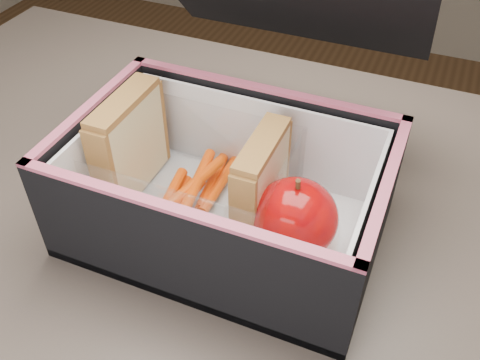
% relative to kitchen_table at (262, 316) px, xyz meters
% --- Properties ---
extents(kitchen_table, '(1.20, 0.80, 0.75)m').
position_rel_kitchen_table_xyz_m(kitchen_table, '(0.00, 0.00, 0.00)').
color(kitchen_table, brown).
rests_on(kitchen_table, ground).
extents(lunch_bag, '(0.30, 0.33, 0.26)m').
position_rel_kitchen_table_xyz_m(lunch_bag, '(-0.05, 0.03, 0.16)').
color(lunch_bag, black).
rests_on(lunch_bag, kitchen_table).
extents(plastic_tub, '(0.19, 0.14, 0.08)m').
position_rel_kitchen_table_xyz_m(plastic_tub, '(-0.09, 0.04, 0.14)').
color(plastic_tub, white).
rests_on(plastic_tub, lunch_bag).
extents(sandwich_left, '(0.03, 0.10, 0.11)m').
position_rel_kitchen_table_xyz_m(sandwich_left, '(-0.16, 0.04, 0.16)').
color(sandwich_left, '#CEB981').
rests_on(sandwich_left, plastic_tub).
extents(sandwich_right, '(0.03, 0.09, 0.10)m').
position_rel_kitchen_table_xyz_m(sandwich_right, '(-0.02, 0.04, 0.16)').
color(sandwich_right, '#CEB981').
rests_on(sandwich_right, plastic_tub).
extents(carrot_sticks, '(0.05, 0.15, 0.03)m').
position_rel_kitchen_table_xyz_m(carrot_sticks, '(-0.09, 0.03, 0.12)').
color(carrot_sticks, '#D84408').
rests_on(carrot_sticks, plastic_tub).
extents(paper_napkin, '(0.09, 0.09, 0.01)m').
position_rel_kitchen_table_xyz_m(paper_napkin, '(0.03, 0.02, 0.11)').
color(paper_napkin, white).
rests_on(paper_napkin, lunch_bag).
extents(red_apple, '(0.08, 0.08, 0.08)m').
position_rel_kitchen_table_xyz_m(red_apple, '(0.02, 0.01, 0.15)').
color(red_apple, maroon).
rests_on(red_apple, paper_napkin).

